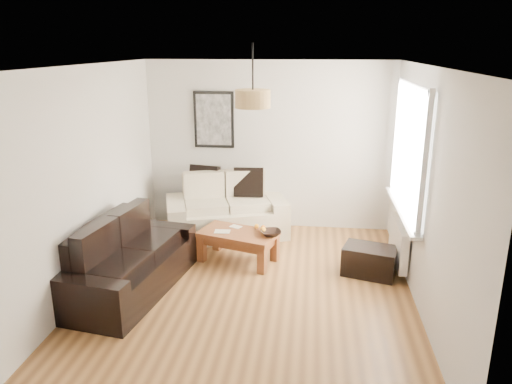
# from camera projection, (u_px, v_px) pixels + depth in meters

# --- Properties ---
(floor) EXTENTS (4.50, 4.50, 0.00)m
(floor) POSITION_uv_depth(u_px,v_px,m) (250.00, 291.00, 5.80)
(floor) COLOR brown
(floor) RESTS_ON ground
(ceiling) EXTENTS (3.80, 4.50, 0.00)m
(ceiling) POSITION_uv_depth(u_px,v_px,m) (249.00, 66.00, 5.05)
(ceiling) COLOR white
(ceiling) RESTS_ON floor
(wall_back) EXTENTS (3.80, 0.04, 2.60)m
(wall_back) POSITION_uv_depth(u_px,v_px,m) (269.00, 146.00, 7.56)
(wall_back) COLOR silver
(wall_back) RESTS_ON floor
(wall_front) EXTENTS (3.80, 0.04, 2.60)m
(wall_front) POSITION_uv_depth(u_px,v_px,m) (206.00, 278.00, 3.29)
(wall_front) COLOR silver
(wall_front) RESTS_ON floor
(wall_left) EXTENTS (0.04, 4.50, 2.60)m
(wall_left) POSITION_uv_depth(u_px,v_px,m) (87.00, 181.00, 5.64)
(wall_left) COLOR silver
(wall_left) RESTS_ON floor
(wall_right) EXTENTS (0.04, 4.50, 2.60)m
(wall_right) POSITION_uv_depth(u_px,v_px,m) (425.00, 192.00, 5.21)
(wall_right) COLOR silver
(wall_right) RESTS_ON floor
(window_bay) EXTENTS (0.14, 1.90, 1.60)m
(window_bay) POSITION_uv_depth(u_px,v_px,m) (411.00, 149.00, 5.89)
(window_bay) COLOR white
(window_bay) RESTS_ON wall_right
(radiator) EXTENTS (0.10, 0.90, 0.52)m
(radiator) POSITION_uv_depth(u_px,v_px,m) (399.00, 242.00, 6.24)
(radiator) COLOR white
(radiator) RESTS_ON wall_right
(poster) EXTENTS (0.62, 0.04, 0.87)m
(poster) POSITION_uv_depth(u_px,v_px,m) (214.00, 120.00, 7.52)
(poster) COLOR black
(poster) RESTS_ON wall_back
(pendant_shade) EXTENTS (0.40, 0.40, 0.20)m
(pendant_shade) POSITION_uv_depth(u_px,v_px,m) (253.00, 99.00, 5.44)
(pendant_shade) COLOR tan
(pendant_shade) RESTS_ON ceiling
(loveseat_cream) EXTENTS (2.00, 1.48, 0.89)m
(loveseat_cream) POSITION_uv_depth(u_px,v_px,m) (226.00, 206.00, 7.43)
(loveseat_cream) COLOR beige
(loveseat_cream) RESTS_ON floor
(sofa_leather) EXTENTS (1.22, 2.03, 0.82)m
(sofa_leather) POSITION_uv_depth(u_px,v_px,m) (128.00, 258.00, 5.72)
(sofa_leather) COLOR black
(sofa_leather) RESTS_ON floor
(coffee_table) EXTENTS (1.14, 0.84, 0.42)m
(coffee_table) POSITION_uv_depth(u_px,v_px,m) (238.00, 246.00, 6.56)
(coffee_table) COLOR brown
(coffee_table) RESTS_ON floor
(ottoman) EXTENTS (0.74, 0.58, 0.37)m
(ottoman) POSITION_uv_depth(u_px,v_px,m) (370.00, 261.00, 6.17)
(ottoman) COLOR black
(ottoman) RESTS_ON floor
(cushion_left) EXTENTS (0.49, 0.24, 0.47)m
(cushion_left) POSITION_uv_depth(u_px,v_px,m) (204.00, 180.00, 7.58)
(cushion_left) COLOR black
(cushion_left) RESTS_ON loveseat_cream
(cushion_right) EXTENTS (0.46, 0.18, 0.45)m
(cushion_right) POSITION_uv_depth(u_px,v_px,m) (249.00, 182.00, 7.51)
(cushion_right) COLOR black
(cushion_right) RESTS_ON loveseat_cream
(fruit_bowl) EXTENTS (0.33, 0.33, 0.07)m
(fruit_bowl) POSITION_uv_depth(u_px,v_px,m) (271.00, 233.00, 6.37)
(fruit_bowl) COLOR black
(fruit_bowl) RESTS_ON coffee_table
(orange_a) EXTENTS (0.10, 0.10, 0.08)m
(orange_a) POSITION_uv_depth(u_px,v_px,m) (263.00, 230.00, 6.46)
(orange_a) COLOR #FF9F15
(orange_a) RESTS_ON fruit_bowl
(orange_b) EXTENTS (0.09, 0.09, 0.07)m
(orange_b) POSITION_uv_depth(u_px,v_px,m) (263.00, 228.00, 6.53)
(orange_b) COLOR orange
(orange_b) RESTS_ON fruit_bowl
(orange_c) EXTENTS (0.08, 0.08, 0.07)m
(orange_c) POSITION_uv_depth(u_px,v_px,m) (257.00, 226.00, 6.58)
(orange_c) COLOR orange
(orange_c) RESTS_ON fruit_bowl
(papers) EXTENTS (0.21, 0.16, 0.01)m
(papers) POSITION_uv_depth(u_px,v_px,m) (222.00, 231.00, 6.50)
(papers) COLOR silver
(papers) RESTS_ON coffee_table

